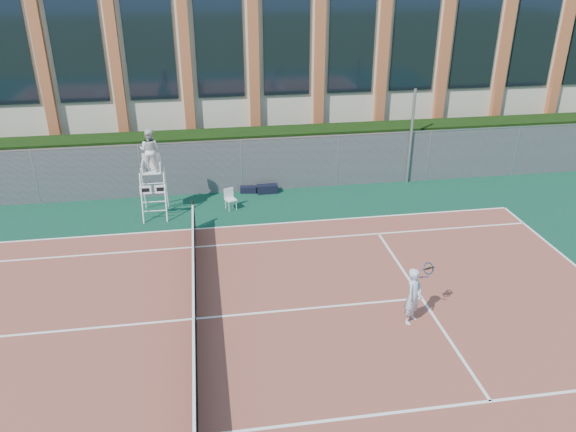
{
  "coord_description": "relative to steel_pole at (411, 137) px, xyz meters",
  "views": [
    {
      "loc": [
        0.52,
        -12.74,
        8.99
      ],
      "look_at": [
        3.0,
        3.0,
        1.48
      ],
      "focal_mm": 35.0,
      "sensor_mm": 36.0,
      "label": 1
    }
  ],
  "objects": [
    {
      "name": "umpire_chair",
      "position": [
        -10.48,
        -1.65,
        0.44
      ],
      "size": [
        0.94,
        1.44,
        3.37
      ],
      "color": "white",
      "rests_on": "ground"
    },
    {
      "name": "plastic_chair",
      "position": [
        -7.69,
        -1.58,
        -1.53
      ],
      "size": [
        0.49,
        0.5,
        0.82
      ],
      "color": "silver",
      "rests_on": "apron"
    },
    {
      "name": "steel_pole",
      "position": [
        0.0,
        0.0,
        0.0
      ],
      "size": [
        0.12,
        0.12,
        4.04
      ],
      "primitive_type": "cylinder",
      "color": "#9EA0A5",
      "rests_on": "ground"
    },
    {
      "name": "sports_bag_far",
      "position": [
        -6.86,
        -0.1,
        -1.88
      ],
      "size": [
        0.68,
        0.37,
        0.26
      ],
      "primitive_type": "cube",
      "rotation": [
        0.0,
        0.0,
        -0.13
      ],
      "color": "black",
      "rests_on": "apron"
    },
    {
      "name": "fence",
      "position": [
        -9.08,
        0.1,
        -0.92
      ],
      "size": [
        40.0,
        0.06,
        2.2
      ],
      "primitive_type": null,
      "color": "#595E60",
      "rests_on": "ground"
    },
    {
      "name": "tennis_player",
      "position": [
        -3.37,
        -9.69,
        -1.19
      ],
      "size": [
        0.96,
        0.76,
        1.62
      ],
      "color": "silver",
      "rests_on": "tennis_court"
    },
    {
      "name": "tennis_net",
      "position": [
        -9.08,
        -8.7,
        -1.48
      ],
      "size": [
        0.1,
        11.3,
        1.1
      ],
      "color": "black",
      "rests_on": "ground"
    },
    {
      "name": "apron",
      "position": [
        -9.08,
        -7.7,
        -2.02
      ],
      "size": [
        36.0,
        20.0,
        0.01
      ],
      "primitive_type": "cube",
      "color": "#0C3622",
      "rests_on": "ground"
    },
    {
      "name": "ground",
      "position": [
        -9.08,
        -8.7,
        -2.02
      ],
      "size": [
        120.0,
        120.0,
        0.0
      ],
      "primitive_type": "plane",
      "color": "#233814"
    },
    {
      "name": "hedge",
      "position": [
        -9.08,
        1.3,
        -0.92
      ],
      "size": [
        40.0,
        1.4,
        2.2
      ],
      "primitive_type": "cube",
      "color": "black",
      "rests_on": "ground"
    },
    {
      "name": "building",
      "position": [
        -9.08,
        9.25,
        2.12
      ],
      "size": [
        45.0,
        10.6,
        8.22
      ],
      "color": "beige",
      "rests_on": "ground"
    },
    {
      "name": "sports_bag_near",
      "position": [
        -6.08,
        -0.27,
        -1.83
      ],
      "size": [
        0.84,
        0.35,
        0.35
      ],
      "primitive_type": "cube",
      "rotation": [
        0.0,
        0.0,
        0.02
      ],
      "color": "black",
      "rests_on": "apron"
    },
    {
      "name": "tennis_court",
      "position": [
        -9.08,
        -8.7,
        -2.0
      ],
      "size": [
        23.77,
        10.97,
        0.02
      ],
      "primitive_type": "cube",
      "color": "brown",
      "rests_on": "apron"
    }
  ]
}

